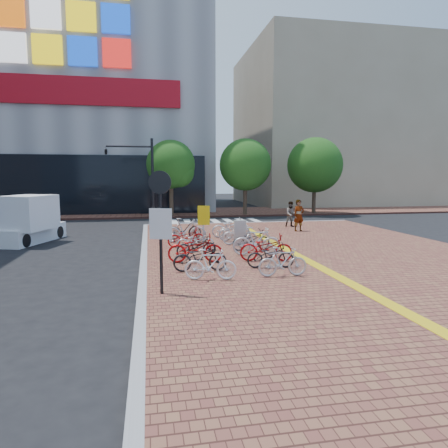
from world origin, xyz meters
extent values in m
plane|color=black|center=(0.00, 0.00, 0.00)|extent=(120.00, 120.00, 0.00)
cube|color=brown|center=(3.00, -5.00, 0.07)|extent=(14.00, 34.00, 0.15)
cube|color=yellow|center=(2.00, -5.00, 0.16)|extent=(0.40, 34.00, 0.01)
cube|color=gray|center=(-4.00, -5.00, 0.08)|extent=(0.25, 34.00, 0.15)
cube|color=gray|center=(3.00, 12.00, 0.08)|extent=(14.00, 0.25, 0.15)
cube|color=brown|center=(0.00, 21.00, 0.07)|extent=(70.00, 8.00, 0.15)
cube|color=gray|center=(-16.00, 32.00, 14.00)|extent=(36.00, 24.00, 28.00)
cube|color=gray|center=(18.00, 32.00, 9.00)|extent=(20.00, 18.00, 18.00)
cube|color=silver|center=(-3.00, 14.00, 0.01)|extent=(0.50, 4.00, 0.01)
cube|color=silver|center=(-2.00, 14.00, 0.01)|extent=(0.50, 4.00, 0.01)
cube|color=silver|center=(-1.00, 14.00, 0.01)|extent=(0.50, 4.00, 0.01)
cube|color=silver|center=(0.00, 14.00, 0.01)|extent=(0.50, 4.00, 0.01)
cube|color=silver|center=(1.00, 14.00, 0.01)|extent=(0.50, 4.00, 0.01)
cube|color=silver|center=(2.00, 14.00, 0.01)|extent=(0.50, 4.00, 0.01)
cube|color=silver|center=(3.00, 14.00, 0.01)|extent=(0.50, 4.00, 0.01)
cube|color=silver|center=(4.00, 14.00, 0.01)|extent=(0.50, 4.00, 0.01)
cylinder|color=#38281E|center=(-2.00, 17.50, 1.45)|extent=(0.32, 0.32, 2.60)
sphere|color=#194714|center=(-2.00, 17.50, 4.20)|extent=(3.80, 3.80, 3.80)
sphere|color=#194714|center=(-1.40, 17.20, 3.60)|extent=(2.40, 2.40, 2.40)
cylinder|color=#38281E|center=(4.00, 17.50, 1.45)|extent=(0.32, 0.32, 2.60)
sphere|color=#194714|center=(4.00, 17.50, 4.20)|extent=(4.20, 4.20, 4.20)
sphere|color=#194714|center=(4.60, 17.20, 3.60)|extent=(2.40, 2.40, 2.40)
cylinder|color=#38281E|center=(10.00, 17.50, 1.45)|extent=(0.32, 0.32, 2.60)
sphere|color=#194714|center=(10.00, 17.50, 4.20)|extent=(4.60, 4.60, 4.60)
sphere|color=#194714|center=(10.60, 17.20, 3.60)|extent=(2.40, 2.40, 2.40)
imported|color=white|center=(-1.97, -2.61, 0.63)|extent=(1.64, 0.76, 0.95)
imported|color=black|center=(-2.14, -1.44, 0.62)|extent=(1.79, 0.65, 0.93)
imported|color=#AB0C0D|center=(-2.14, -0.07, 0.67)|extent=(2.05, 0.91, 1.05)
imported|color=black|center=(-1.98, 0.97, 0.57)|extent=(1.67, 0.81, 0.84)
imported|color=silver|center=(-1.88, 2.17, 0.57)|extent=(1.61, 0.60, 0.84)
imported|color=#B10C0C|center=(-2.15, 3.30, 0.59)|extent=(1.76, 0.85, 0.89)
imported|color=silver|center=(-2.09, 4.45, 0.73)|extent=(1.96, 0.62, 1.16)
imported|color=black|center=(-2.05, 5.38, 0.66)|extent=(1.70, 0.50, 1.02)
imported|color=#BABABF|center=(0.31, -2.61, 0.62)|extent=(1.58, 0.49, 0.94)
imported|color=black|center=(0.30, -1.39, 0.57)|extent=(1.67, 0.76, 0.85)
imported|color=#9E0B0D|center=(0.46, -0.32, 0.66)|extent=(2.03, 1.02, 1.02)
imported|color=silver|center=(0.39, 0.77, 0.72)|extent=(1.95, 0.74, 1.15)
imported|color=black|center=(0.48, 1.93, 0.59)|extent=(1.76, 0.82, 0.89)
imported|color=silver|center=(0.28, 3.30, 0.63)|extent=(1.62, 0.60, 0.95)
imported|color=silver|center=(0.31, 4.37, 0.63)|extent=(1.63, 0.59, 0.96)
imported|color=#B8B8BD|center=(0.34, 5.61, 0.66)|extent=(1.95, 0.71, 1.02)
imported|color=gray|center=(4.64, 7.18, 1.05)|extent=(0.73, 0.56, 1.81)
imported|color=#535B6A|center=(4.92, 9.19, 0.93)|extent=(0.79, 0.64, 1.57)
cube|color=#ADAEB2|center=(0.28, 3.21, 0.72)|extent=(0.55, 0.42, 1.14)
cylinder|color=#B7B7BC|center=(-1.50, 2.44, 1.07)|extent=(0.08, 0.08, 1.83)
cube|color=yellow|center=(-1.50, 2.39, 1.63)|extent=(0.51, 0.13, 0.82)
cylinder|color=black|center=(-3.47, -3.75, 1.77)|extent=(0.11, 0.11, 3.24)
cylinder|color=black|center=(-3.47, -3.82, 3.12)|extent=(0.59, 0.21, 0.60)
cube|color=silver|center=(-3.47, -3.82, 2.04)|extent=(0.58, 0.21, 0.81)
cylinder|color=black|center=(-3.50, 10.63, 2.85)|extent=(0.16, 0.16, 5.39)
cylinder|color=black|center=(-4.85, 10.63, 5.05)|extent=(2.70, 0.11, 0.11)
imported|color=black|center=(-6.20, 10.63, 4.78)|extent=(0.24, 1.12, 0.45)
cube|color=white|center=(-9.70, 6.91, 0.41)|extent=(2.92, 4.42, 0.82)
cube|color=white|center=(-9.33, 8.03, 1.41)|extent=(2.18, 2.18, 1.18)
cube|color=white|center=(-9.93, 6.22, 1.54)|extent=(2.52, 2.98, 1.64)
cylinder|color=black|center=(-9.98, 8.53, 0.32)|extent=(0.39, 0.67, 0.64)
cylinder|color=black|center=(-8.52, 8.05, 0.32)|extent=(0.39, 0.67, 0.64)
cylinder|color=black|center=(-9.42, 5.29, 0.32)|extent=(0.39, 0.67, 0.64)
camera|label=1|loc=(-3.76, -14.27, 3.27)|focal=32.00mm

